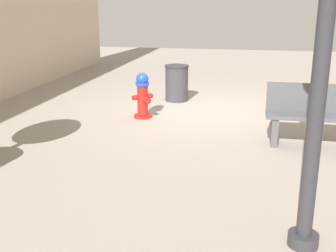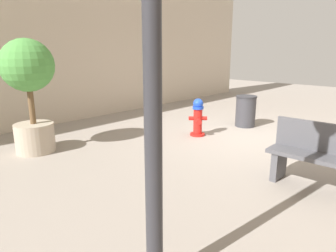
% 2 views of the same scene
% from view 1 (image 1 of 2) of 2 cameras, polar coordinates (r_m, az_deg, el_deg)
% --- Properties ---
extents(ground_plane, '(23.40, 23.40, 0.00)m').
position_cam_1_polar(ground_plane, '(8.66, 4.29, 2.09)').
color(ground_plane, gray).
extents(fire_hydrant, '(0.39, 0.39, 0.88)m').
position_cam_1_polar(fire_hydrant, '(8.04, -3.47, 4.18)').
color(fire_hydrant, red).
rests_on(fire_hydrant, ground_plane).
extents(bench_near, '(1.43, 0.46, 0.95)m').
position_cam_1_polar(bench_near, '(6.83, 19.15, 1.42)').
color(bench_near, '#4C4C51').
rests_on(bench_near, ground_plane).
extents(trash_bin, '(0.54, 0.54, 0.81)m').
position_cam_1_polar(trash_bin, '(9.46, 1.19, 5.88)').
color(trash_bin, '#38383D').
rests_on(trash_bin, ground_plane).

